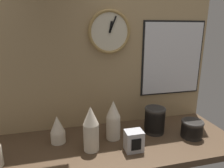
{
  "coord_description": "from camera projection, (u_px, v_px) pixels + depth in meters",
  "views": [
    {
      "loc": [
        -0.23,
        -1.05,
        0.67
      ],
      "look_at": [
        0.04,
        0.04,
        0.36
      ],
      "focal_mm": 32.0,
      "sensor_mm": 36.0,
      "label": 1
    }
  ],
  "objects": [
    {
      "name": "menu_board",
      "position": [
        172.0,
        59.0,
        1.44
      ],
      "size": [
        0.47,
        0.01,
        0.53
      ],
      "color": "black"
    },
    {
      "name": "wall_clock",
      "position": [
        110.0,
        32.0,
        1.28
      ],
      "size": [
        0.28,
        0.03,
        0.28
      ],
      "color": "beige"
    },
    {
      "name": "cup_stack_center",
      "position": [
        91.0,
        129.0,
        1.11
      ],
      "size": [
        0.09,
        0.09,
        0.26
      ],
      "color": "beige",
      "rests_on": "ground_plane"
    },
    {
      "name": "wall_tiled_back",
      "position": [
        98.0,
        51.0,
        1.32
      ],
      "size": [
        1.6,
        0.03,
        1.05
      ],
      "color": "tan",
      "rests_on": "ground_plane"
    },
    {
      "name": "ground_plane",
      "position": [
        107.0,
        145.0,
        1.22
      ],
      "size": [
        1.6,
        0.56,
        0.04
      ],
      "primitive_type": "cube",
      "color": "#4C3826"
    },
    {
      "name": "cup_stack_center_right",
      "position": [
        113.0,
        120.0,
        1.23
      ],
      "size": [
        0.09,
        0.09,
        0.25
      ],
      "color": "beige",
      "rests_on": "ground_plane"
    },
    {
      "name": "cup_stack_center_left",
      "position": [
        58.0,
        129.0,
        1.2
      ],
      "size": [
        0.09,
        0.09,
        0.17
      ],
      "color": "beige",
      "rests_on": "ground_plane"
    },
    {
      "name": "napkin_dispenser",
      "position": [
        134.0,
        141.0,
        1.12
      ],
      "size": [
        0.1,
        0.08,
        0.12
      ],
      "color": "#B7B7BC",
      "rests_on": "ground_plane"
    },
    {
      "name": "bowl_stack_right",
      "position": [
        155.0,
        120.0,
        1.31
      ],
      "size": [
        0.14,
        0.14,
        0.17
      ],
      "color": "black",
      "rests_on": "ground_plane"
    },
    {
      "name": "bowl_stack_far_right",
      "position": [
        192.0,
        128.0,
        1.27
      ],
      "size": [
        0.14,
        0.14,
        0.11
      ],
      "color": "black",
      "rests_on": "ground_plane"
    }
  ]
}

